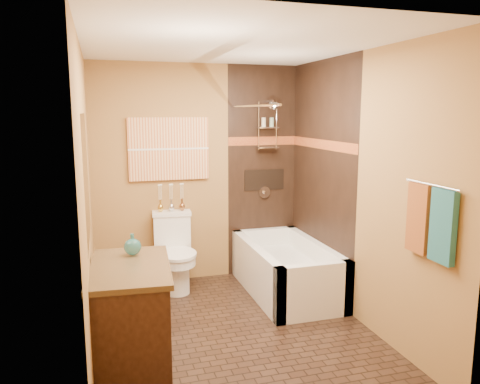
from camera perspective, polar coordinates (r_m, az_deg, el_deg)
name	(u,v)px	position (r m, az deg, el deg)	size (l,w,h in m)	color
floor	(235,332)	(4.40, -0.64, -16.73)	(3.00, 3.00, 0.00)	black
wall_left	(87,204)	(3.85, -18.11, -1.37)	(0.02, 3.00, 2.50)	olive
wall_right	(359,189)	(4.48, 14.25, 0.31)	(0.02, 3.00, 2.50)	olive
wall_back	(199,174)	(5.44, -5.05, 2.21)	(2.40, 0.02, 2.50)	olive
wall_front	(309,242)	(2.63, 8.46, -6.06)	(2.40, 0.02, 2.50)	olive
ceiling	(234,44)	(3.97, -0.71, 17.55)	(3.00, 3.00, 0.00)	silver
alcove_tile_back	(262,172)	(5.63, 2.72, 2.49)	(0.85, 0.01, 2.50)	black
alcove_tile_right	(321,179)	(5.12, 9.84, 1.63)	(0.01, 1.50, 2.50)	black
mosaic_band_back	(263,141)	(5.59, 2.78, 6.24)	(0.85, 0.01, 0.10)	maroon
mosaic_band_right	(321,144)	(5.08, 9.86, 5.76)	(0.01, 1.50, 0.10)	maroon
alcove_niche	(264,180)	(5.65, 2.97, 1.49)	(0.50, 0.01, 0.25)	black
shower_fixtures	(268,137)	(5.50, 3.38, 6.66)	(0.24, 0.33, 1.16)	silver
curtain_rod	(252,106)	(4.77, 1.47, 10.46)	(0.03, 0.03, 1.55)	silver
towel_bar	(432,185)	(3.57, 22.34, 0.79)	(0.02, 0.02, 0.55)	silver
towel_teal	(443,226)	(3.53, 23.51, -3.87)	(0.05, 0.22, 0.52)	#1E5865
towel_rust	(419,218)	(3.72, 20.94, -3.01)	(0.05, 0.22, 0.52)	brown
sunset_painting	(169,149)	(5.33, -8.67, 5.22)	(0.90, 0.04, 0.70)	#CF5F30
vanity_mirror	(86,179)	(3.44, -18.26, 1.56)	(0.01, 1.00, 0.90)	white
bathtub	(286,273)	(5.21, 5.63, -9.81)	(0.80, 1.50, 0.55)	white
toilet	(175,252)	(5.26, -7.92, -7.25)	(0.45, 0.66, 0.85)	white
vanity	(131,319)	(3.74, -13.18, -14.80)	(0.65, 0.99, 0.84)	black
teal_bottle	(133,244)	(3.81, -12.97, -6.25)	(0.14, 0.14, 0.21)	#226664
bud_vases	(171,197)	(5.31, -8.39, -0.59)	(0.31, 0.06, 0.30)	gold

